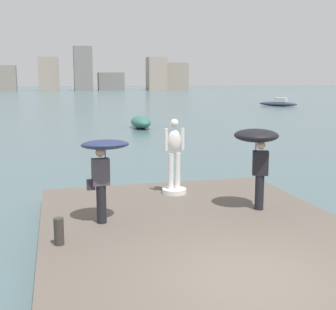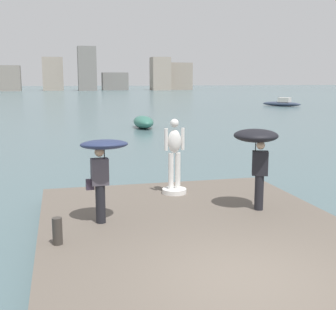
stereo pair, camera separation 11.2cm
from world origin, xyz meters
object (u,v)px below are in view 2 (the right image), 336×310
Objects in this scene: onlooker_right at (257,144)px; mooring_bollard at (57,231)px; statue_white_figure at (174,163)px; boat_leftward at (143,122)px; onlooker_left at (103,157)px; boat_mid at (282,103)px.

onlooker_right is 5.16m from mooring_bollard.
onlooker_right reaches higher than mooring_bollard.
statue_white_figure is 0.59× the size of boat_leftward.
boat_mid is (28.36, 45.18, -1.51)m from onlooker_left.
onlooker_left is at bearing 49.12° from mooring_bollard.
onlooker_left is (-2.20, -2.13, 0.62)m from statue_white_figure.
statue_white_figure is at bearing 45.71° from mooring_bollard.
mooring_bollard is at bearing -134.29° from statue_white_figure.
onlooker_left is at bearing -122.12° from boat_mid.
onlooker_left is 3.77m from onlooker_right.
boat_leftward is (1.44, 22.79, -1.60)m from onlooker_right.
statue_white_figure is 4.68m from mooring_bollard.
onlooker_left is at bearing -102.80° from boat_leftward.
onlooker_right is at bearing -93.61° from boat_leftward.
onlooker_left is 0.54× the size of boat_leftward.
onlooker_left reaches higher than boat_mid.
mooring_bollard is 0.11× the size of boat_mid.
boat_mid is (26.16, 43.06, -0.89)m from statue_white_figure.
mooring_bollard is at bearing -104.51° from boat_leftward.
boat_leftward is at bearing 86.39° from onlooker_right.
onlooker_right is 51.36m from boat_mid.
statue_white_figure is at bearing -121.28° from boat_mid.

